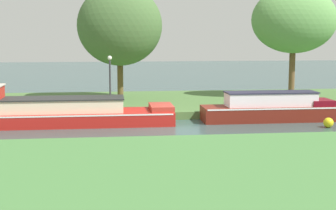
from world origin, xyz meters
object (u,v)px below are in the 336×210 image
at_px(red_narrowboat, 60,113).
at_px(maroon_barge, 270,108).
at_px(mooring_post_near, 86,106).
at_px(channel_buoy, 328,123).
at_px(willow_tree_centre, 295,20).
at_px(lamp_post, 110,75).
at_px(willow_tree_left, 120,26).
at_px(mooring_post_far, 283,100).

bearing_deg(red_narrowboat, maroon_barge, 0.00).
height_order(mooring_post_near, channel_buoy, mooring_post_near).
distance_m(maroon_barge, mooring_post_near, 9.55).
bearing_deg(willow_tree_centre, maroon_barge, -119.45).
bearing_deg(red_narrowboat, channel_buoy, -9.97).
xyz_separation_m(maroon_barge, lamp_post, (-8.14, 2.75, 1.56)).
bearing_deg(mooring_post_near, channel_buoy, -17.81).
bearing_deg(willow_tree_centre, willow_tree_left, 177.91).
height_order(willow_tree_left, mooring_post_near, willow_tree_left).
distance_m(maroon_barge, mooring_post_far, 1.93).
bearing_deg(willow_tree_centre, mooring_post_far, -115.59).
xyz_separation_m(maroon_barge, red_narrowboat, (-10.62, -0.00, -0.04)).
bearing_deg(willow_tree_centre, red_narrowboat, -156.38).
distance_m(red_narrowboat, mooring_post_near, 1.90).
height_order(willow_tree_left, lamp_post, willow_tree_left).
relative_size(willow_tree_left, mooring_post_near, 12.18).
relative_size(red_narrowboat, mooring_post_near, 18.59).
distance_m(willow_tree_left, willow_tree_centre, 10.98).
height_order(lamp_post, mooring_post_near, lamp_post).
bearing_deg(red_narrowboat, lamp_post, 47.88).
bearing_deg(mooring_post_near, mooring_post_far, 0.00).
bearing_deg(red_narrowboat, willow_tree_left, 64.44).
bearing_deg(lamp_post, channel_buoy, -25.87).
distance_m(red_narrowboat, willow_tree_centre, 16.10).
bearing_deg(lamp_post, mooring_post_far, -7.70).
height_order(red_narrowboat, mooring_post_near, red_narrowboat).
bearing_deg(mooring_post_far, channel_buoy, -76.26).
distance_m(willow_tree_centre, lamp_post, 12.51).
bearing_deg(channel_buoy, willow_tree_centre, 80.96).
bearing_deg(willow_tree_left, maroon_barge, -41.29).
bearing_deg(lamp_post, maroon_barge, -18.63).
relative_size(red_narrowboat, willow_tree_left, 1.53).
xyz_separation_m(mooring_post_near, mooring_post_far, (10.67, 0.00, 0.15)).
relative_size(mooring_post_far, channel_buoy, 1.83).
bearing_deg(channel_buoy, red_narrowboat, 170.03).
xyz_separation_m(willow_tree_left, mooring_post_far, (8.72, -5.09, -4.10)).
relative_size(mooring_post_near, channel_buoy, 1.20).
distance_m(maroon_barge, channel_buoy, 3.13).
relative_size(red_narrowboat, channel_buoy, 22.37).
xyz_separation_m(willow_tree_centre, mooring_post_near, (-12.92, -4.69, -4.61)).
bearing_deg(willow_tree_centre, mooring_post_near, -160.03).
height_order(maroon_barge, willow_tree_left, willow_tree_left).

